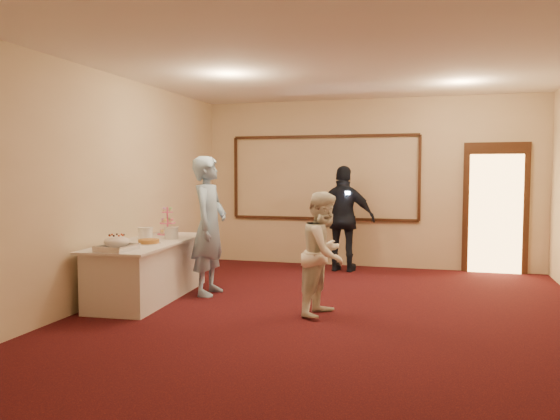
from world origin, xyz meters
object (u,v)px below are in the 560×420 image
Objects in this scene: buffet_table at (150,269)px; plate_stack_a at (145,234)px; tart at (149,242)px; guest at (344,219)px; plate_stack_b at (171,233)px; pavlova_tray at (117,244)px; man at (209,226)px; woman at (324,253)px; cupcake_stand at (168,224)px.

buffet_table is 10.98× the size of plate_stack_a.
tart is 0.17× the size of guest.
plate_stack_a is 0.44m from tart.
guest is (2.08, 2.95, 0.11)m from tart.
plate_stack_b is at bearing 55.06° from guest.
pavlova_tray is 2.44× the size of plate_stack_a.
plate_stack_b is at bearing 98.06° from man.
woman is 2.93m from guest.
pavlova_tray reaches higher than plate_stack_b.
pavlova_tray is 1.66× the size of tart.
man is at bearing 22.16° from plate_stack_a.
plate_stack_b is 0.59m from tart.
buffet_table is 1.59× the size of woman.
cupcake_stand is 0.24× the size of man.
woman is at bearing -13.64° from plate_stack_b.
pavlova_tray reaches higher than tart.
plate_stack_b is (0.27, 0.24, -0.01)m from plate_stack_a.
woman is at bearing 100.50° from guest.
man reaches higher than guest.
man is at bearing 30.76° from buffet_table.
buffet_table is at bearing -40.44° from plate_stack_a.
plate_stack_a is 3.49m from guest.
woman reaches higher than buffet_table.
buffet_table is at bearing -80.24° from cupcake_stand.
woman is at bearing 15.42° from pavlova_tray.
guest is (-0.22, 2.91, 0.17)m from woman.
man is (0.53, 0.09, 0.11)m from plate_stack_b.
guest is (1.53, 2.27, -0.06)m from man.
woman is (2.55, -0.32, -0.12)m from plate_stack_a.
buffet_table is 0.99m from cupcake_stand.
buffet_table is 4.50× the size of pavlova_tray.
plate_stack_b is 0.55m from man.
tart is at bearing 103.13° from woman.
tart is (0.28, -1.07, -0.13)m from cupcake_stand.
tart is at bearing -92.46° from plate_stack_b.
cupcake_stand is at bearing 96.89° from pavlova_tray.
cupcake_stand is at bearing 92.75° from plate_stack_a.
cupcake_stand is 0.72m from plate_stack_a.
man is 1.31× the size of woman.
woman is at bearing -21.84° from cupcake_stand.
plate_stack_b is (0.31, -0.48, -0.08)m from cupcake_stand.
cupcake_stand is at bearing 44.58° from guest.
buffet_table is 2.48m from woman.
pavlova_tray is at bearing 152.27° from man.
pavlova_tray is 0.27× the size of man.
pavlova_tray is 0.63m from tart.
plate_stack_a is at bearing 99.91° from pavlova_tray.
plate_stack_a is 0.88m from man.
plate_stack_a is 0.11× the size of man.
cupcake_stand is 1.45× the size of tart.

